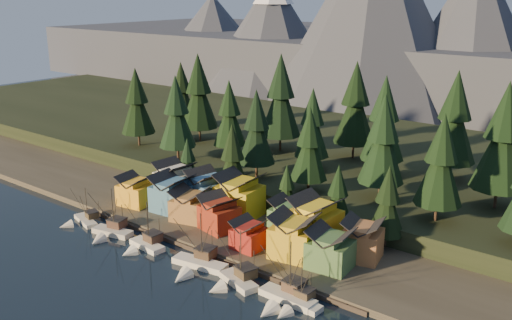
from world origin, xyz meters
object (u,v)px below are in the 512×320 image
Objects in this scene: boat_0 at (81,217)px; house_front_1 at (172,192)px; boat_6 at (296,298)px; house_back_0 at (175,179)px; house_back_1 at (208,188)px; boat_3 at (196,259)px; boat_1 at (109,226)px; boat_5 at (284,292)px; boat_2 at (143,239)px; boat_4 at (234,274)px; house_front_0 at (135,189)px.

boat_0 is 22.70m from house_front_1.
house_back_0 is at bearing 159.48° from boat_6.
house_back_0 is 0.96× the size of house_back_1.
boat_6 is at bearing -8.40° from boat_3.
boat_1 reaches higher than boat_6.
boat_6 is (2.65, 0.13, -0.38)m from boat_5.
boat_2 is 29.45m from house_back_0.
boat_4 is 38.36m from house_back_1.
boat_3 is 29.98m from house_front_1.
house_front_1 is (-34.78, 17.51, 3.93)m from boat_4.
boat_3 is at bearing -10.62° from boat_1.
boat_1 is at bearing 172.12° from boat_3.
house_back_0 reaches higher than boat_0.
boat_1 is 27.12m from boat_3.
boat_5 reaches higher than house_front_0.
boat_6 is at bearing -19.36° from house_back_1.
boat_5 is 47.28m from house_back_1.
boat_1 reaches higher than boat_0.
house_front_0 is (-19.35, 14.75, 3.25)m from boat_2.
house_front_1 is (10.67, 2.73, 0.80)m from house_front_0.
house_back_0 is at bearing 166.36° from boat_4.
house_front_0 is (-59.42, 14.09, 3.60)m from boat_6.
house_front_1 is at bearing -118.97° from house_back_1.
boat_3 reaches higher than boat_4.
house_back_1 reaches higher than house_front_0.
boat_4 is 1.40× the size of house_front_0.
boat_4 reaches higher than house_front_1.
house_back_1 reaches higher than boat_1.
boat_4 is at bearing -26.78° from house_back_0.
house_back_1 is (19.71, 24.12, 4.81)m from boat_0.
boat_1 is 48.93m from boat_5.
house_front_1 is (-8.68, 17.48, 4.06)m from boat_2.
boat_3 is 1.33× the size of house_back_1.
boat_1 is at bearing 13.48° from boat_0.
boat_2 is 1.22× the size of house_back_0.
boat_5 is 1.46× the size of house_front_0.
house_front_1 is at bearing 69.14° from boat_1.
boat_2 is at bearing -177.87° from boat_5.
boat_6 is 51.76m from house_front_1.
boat_6 is 49.54m from house_back_1.
boat_3 is 37.94m from house_front_0.
house_back_0 reaches higher than house_front_0.
boat_0 is 38.45m from boat_3.
house_back_0 is at bearing 132.61° from boat_3.
house_front_1 reaches higher than boat_6.
boat_2 is 1.17× the size of house_back_1.
boat_4 is at bearing -11.59° from boat_1.
house_back_1 is at bearing 154.23° from boat_6.
house_back_0 is (-55.32, 24.17, 4.58)m from boat_6.
boat_3 is 21.81m from boat_5.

